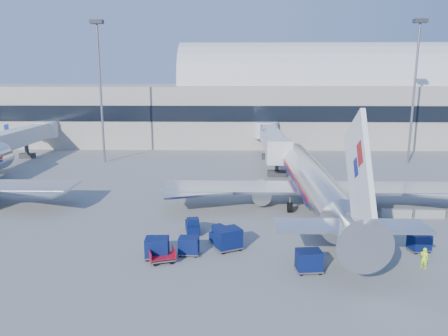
{
  "coord_description": "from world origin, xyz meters",
  "views": [
    {
      "loc": [
        1.44,
        -40.71,
        14.24
      ],
      "look_at": [
        0.4,
        6.0,
        4.22
      ],
      "focal_mm": 35.0,
      "sensor_mm": 36.0,
      "label": 1
    }
  ],
  "objects_px": {
    "jetbridge_mid": "(19,138)",
    "tug_left": "(193,226)",
    "mast_west": "(99,71)",
    "cart_train_b": "(189,246)",
    "cart_solo_far": "(419,242)",
    "cart_train_a": "(228,238)",
    "mast_east": "(416,71)",
    "barrier_near": "(396,213)",
    "cart_open_red": "(163,258)",
    "ramp_worker": "(424,258)",
    "jetbridge_near": "(271,138)",
    "barrier_mid": "(429,214)",
    "cart_solo_near": "(309,261)",
    "airliner_main": "(314,183)",
    "cart_train_c": "(157,247)",
    "tug_lead": "(223,234)",
    "tug_right": "(371,238)"
  },
  "relations": [
    {
      "from": "cart_open_red",
      "to": "ramp_worker",
      "type": "height_order",
      "value": "ramp_worker"
    },
    {
      "from": "jetbridge_near",
      "to": "mast_east",
      "type": "xyz_separation_m",
      "value": [
        22.4,
        -0.81,
        10.86
      ]
    },
    {
      "from": "mast_west",
      "to": "cart_train_b",
      "type": "xyz_separation_m",
      "value": [
        17.88,
        -37.82,
        -14.0
      ]
    },
    {
      "from": "cart_solo_near",
      "to": "cart_train_b",
      "type": "bearing_deg",
      "value": 155.63
    },
    {
      "from": "cart_train_b",
      "to": "cart_train_c",
      "type": "distance_m",
      "value": 2.54
    },
    {
      "from": "tug_left",
      "to": "cart_open_red",
      "type": "bearing_deg",
      "value": 154.55
    },
    {
      "from": "tug_lead",
      "to": "cart_solo_far",
      "type": "height_order",
      "value": "tug_lead"
    },
    {
      "from": "jetbridge_near",
      "to": "jetbridge_mid",
      "type": "bearing_deg",
      "value": 180.0
    },
    {
      "from": "jetbridge_near",
      "to": "tug_lead",
      "type": "xyz_separation_m",
      "value": [
        -7.07,
        -35.65,
        -3.23
      ]
    },
    {
      "from": "cart_train_b",
      "to": "cart_solo_near",
      "type": "relative_size",
      "value": 0.84
    },
    {
      "from": "tug_left",
      "to": "cart_solo_far",
      "type": "xyz_separation_m",
      "value": [
        19.0,
        -3.76,
        0.08
      ]
    },
    {
      "from": "mast_west",
      "to": "cart_open_red",
      "type": "distance_m",
      "value": 44.82
    },
    {
      "from": "cart_train_a",
      "to": "cart_solo_far",
      "type": "bearing_deg",
      "value": -27.23
    },
    {
      "from": "mast_east",
      "to": "barrier_near",
      "type": "bearing_deg",
      "value": -113.2
    },
    {
      "from": "mast_west",
      "to": "tug_right",
      "type": "xyz_separation_m",
      "value": [
        33.09,
        -35.69,
        -14.06
      ]
    },
    {
      "from": "cart_train_a",
      "to": "cart_solo_far",
      "type": "xyz_separation_m",
      "value": [
        15.7,
        0.05,
        -0.21
      ]
    },
    {
      "from": "cart_solo_far",
      "to": "cart_train_a",
      "type": "bearing_deg",
      "value": 167.38
    },
    {
      "from": "airliner_main",
      "to": "barrier_near",
      "type": "bearing_deg",
      "value": -17.39
    },
    {
      "from": "barrier_mid",
      "to": "cart_solo_far",
      "type": "xyz_separation_m",
      "value": [
        -4.58,
        -8.67,
        0.34
      ]
    },
    {
      "from": "cart_solo_far",
      "to": "tug_right",
      "type": "bearing_deg",
      "value": 152.06
    },
    {
      "from": "tug_left",
      "to": "barrier_near",
      "type": "bearing_deg",
      "value": -86.74
    },
    {
      "from": "mast_west",
      "to": "barrier_near",
      "type": "xyz_separation_m",
      "value": [
        38.0,
        -28.0,
        -14.34
      ]
    },
    {
      "from": "cart_train_a",
      "to": "cart_open_red",
      "type": "relative_size",
      "value": 1.14
    },
    {
      "from": "tug_left",
      "to": "cart_solo_far",
      "type": "height_order",
      "value": "tug_left"
    },
    {
      "from": "jetbridge_near",
      "to": "cart_train_c",
      "type": "bearing_deg",
      "value": -107.16
    },
    {
      "from": "airliner_main",
      "to": "jetbridge_near",
      "type": "relative_size",
      "value": 1.35
    },
    {
      "from": "mast_west",
      "to": "cart_solo_near",
      "type": "height_order",
      "value": "mast_west"
    },
    {
      "from": "barrier_mid",
      "to": "cart_solo_near",
      "type": "distance_m",
      "value": 19.15
    },
    {
      "from": "barrier_near",
      "to": "jetbridge_mid",
      "type": "bearing_deg",
      "value": 151.2
    },
    {
      "from": "barrier_near",
      "to": "tug_lead",
      "type": "distance_m",
      "value": 18.76
    },
    {
      "from": "mast_west",
      "to": "ramp_worker",
      "type": "bearing_deg",
      "value": -48.15
    },
    {
      "from": "barrier_mid",
      "to": "ramp_worker",
      "type": "xyz_separation_m",
      "value": [
        -5.56,
        -11.91,
        0.37
      ]
    },
    {
      "from": "mast_east",
      "to": "barrier_mid",
      "type": "xyz_separation_m",
      "value": [
        -8.7,
        -28.0,
        -14.34
      ]
    },
    {
      "from": "tug_lead",
      "to": "cart_train_c",
      "type": "xyz_separation_m",
      "value": [
        -5.09,
        -3.71,
        0.2
      ]
    },
    {
      "from": "jetbridge_near",
      "to": "mast_west",
      "type": "bearing_deg",
      "value": -178.32
    },
    {
      "from": "mast_east",
      "to": "ramp_worker",
      "type": "relative_size",
      "value": 13.83
    },
    {
      "from": "barrier_mid",
      "to": "jetbridge_mid",
      "type": "bearing_deg",
      "value": 152.65
    },
    {
      "from": "barrier_mid",
      "to": "cart_train_c",
      "type": "distance_m",
      "value": 27.93
    },
    {
      "from": "mast_west",
      "to": "tug_right",
      "type": "distance_m",
      "value": 50.66
    },
    {
      "from": "jetbridge_near",
      "to": "barrier_mid",
      "type": "bearing_deg",
      "value": -64.56
    },
    {
      "from": "jetbridge_near",
      "to": "cart_solo_far",
      "type": "xyz_separation_m",
      "value": [
        9.12,
        -37.48,
        -3.14
      ]
    },
    {
      "from": "barrier_near",
      "to": "cart_solo_far",
      "type": "distance_m",
      "value": 8.77
    },
    {
      "from": "jetbridge_mid",
      "to": "mast_east",
      "type": "distance_m",
      "value": 65.32
    },
    {
      "from": "cart_solo_near",
      "to": "cart_solo_far",
      "type": "distance_m",
      "value": 10.53
    },
    {
      "from": "mast_east",
      "to": "cart_train_c",
      "type": "height_order",
      "value": "mast_east"
    },
    {
      "from": "cart_train_b",
      "to": "jetbridge_mid",
      "type": "bearing_deg",
      "value": 132.2
    },
    {
      "from": "jetbridge_mid",
      "to": "tug_left",
      "type": "height_order",
      "value": "jetbridge_mid"
    },
    {
      "from": "mast_west",
      "to": "mast_east",
      "type": "height_order",
      "value": "same"
    },
    {
      "from": "cart_train_a",
      "to": "airliner_main",
      "type": "bearing_deg",
      "value": 23.94
    },
    {
      "from": "tug_right",
      "to": "cart_solo_near",
      "type": "bearing_deg",
      "value": -85.96
    }
  ]
}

